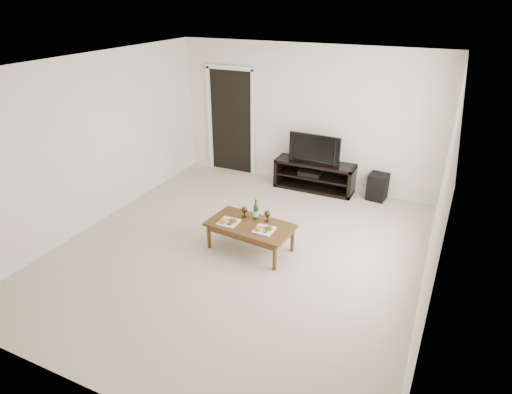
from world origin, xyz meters
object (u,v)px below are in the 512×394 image
at_px(television, 316,148).
at_px(subwoofer, 378,187).
at_px(media_console, 314,176).
at_px(coffee_table, 250,237).

xyz_separation_m(television, subwoofer, (1.16, 0.07, -0.59)).
height_order(media_console, subwoofer, media_console).
bearing_deg(coffee_table, media_console, 85.70).
bearing_deg(subwoofer, media_console, -169.27).
xyz_separation_m(media_console, subwoofer, (1.16, 0.07, -0.03)).
distance_m(television, coffee_table, 2.49).
distance_m(media_console, television, 0.55).
xyz_separation_m(television, coffee_table, (-0.18, -2.41, -0.62)).
bearing_deg(subwoofer, coffee_table, -111.25).
relative_size(subwoofer, coffee_table, 0.40).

